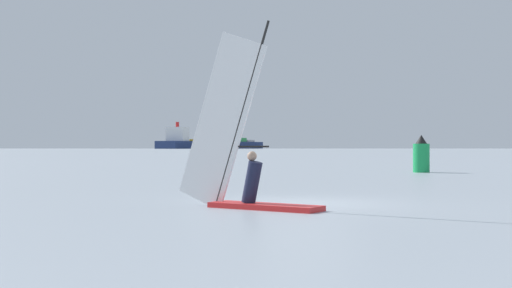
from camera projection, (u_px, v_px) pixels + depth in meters
ground_plane at (301, 203)px, 16.55m from camera, size 4000.00×4000.00×0.00m
windsurfer at (244, 163)px, 15.33m from camera, size 3.24×2.70×4.34m
cargo_ship at (212, 143)px, 848.63m from camera, size 139.57×170.92×31.60m
distant_headland at (177, 140)px, 1575.57m from camera, size 1322.05×665.41×40.31m
channel_buoy at (421, 156)px, 37.26m from camera, size 0.91×0.91×2.10m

